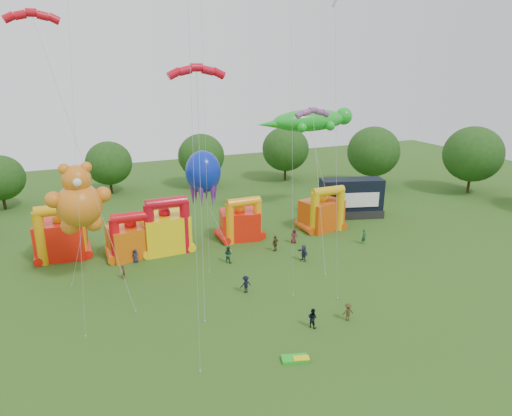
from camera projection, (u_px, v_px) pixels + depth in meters
name	position (u px, v px, depth m)	size (l,w,h in m)	color
ground	(318.00, 372.00, 33.25)	(160.00, 160.00, 0.00)	#325417
tree_ring	(303.00, 295.00, 31.43)	(119.50, 121.56, 12.07)	#352314
bouncy_castle_0	(61.00, 237.00, 52.14)	(5.91, 5.04, 6.74)	red
bouncy_castle_1	(132.00, 239.00, 52.54)	(5.52, 4.69, 5.73)	#DB5F0B
bouncy_castle_2	(166.00, 230.00, 53.96)	(5.39, 4.36, 6.96)	yellow
bouncy_castle_3	(240.00, 222.00, 57.93)	(5.53, 4.80, 5.74)	red
bouncy_castle_4	(322.00, 212.00, 61.27)	(5.80, 5.05, 6.19)	#D2490B
stage_trailer	(351.00, 198.00, 66.32)	(9.54, 5.78, 5.63)	black
teddy_bear_kite	(79.00, 206.00, 43.66)	(6.02, 4.27, 12.76)	orange
gecko_kite	(312.00, 131.00, 63.75)	(14.93, 10.88, 15.49)	green
octopus_kite	(208.00, 191.00, 54.88)	(4.27, 6.47, 11.70)	#0B22A9
parafoil_kites	(169.00, 177.00, 42.32)	(32.12, 12.92, 26.55)	red
diamond_kites	(224.00, 122.00, 39.76)	(25.14, 22.06, 41.63)	red
folded_kite_bundle	(296.00, 359.00, 34.51)	(2.20, 1.54, 0.31)	green
spectator_0	(135.00, 256.00, 51.30)	(0.77, 0.50, 1.57)	#242138
spectator_1	(124.00, 272.00, 47.39)	(0.56, 0.37, 1.54)	#592419
spectator_2	(228.00, 254.00, 51.22)	(0.95, 0.74, 1.96)	#1A422C
spectator_3	(246.00, 284.00, 44.50)	(1.14, 0.66, 1.77)	black
spectator_4	(275.00, 243.00, 54.32)	(1.15, 0.48, 1.97)	#43331B
spectator_5	(304.00, 253.00, 51.64)	(1.79, 0.57, 1.93)	#2C2B49
spectator_6	(294.00, 236.00, 56.78)	(0.89, 0.58, 1.83)	#53171C
spectator_7	(364.00, 237.00, 56.56)	(0.68, 0.45, 1.87)	#1C4727
spectator_8	(312.00, 318.00, 38.64)	(0.85, 0.66, 1.76)	black
spectator_9	(348.00, 312.00, 39.69)	(1.05, 0.60, 1.63)	#3B2F17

